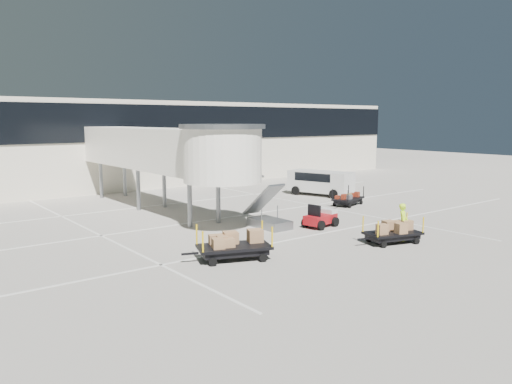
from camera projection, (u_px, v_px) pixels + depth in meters
ground at (351, 240)px, 26.19m from camera, size 140.00×140.00×0.00m
lane_markings at (237, 215)px, 33.07m from camera, size 40.00×30.00×0.02m
terminal at (116, 142)px, 48.76m from camera, size 64.00×12.11×15.20m
jet_bridge at (169, 150)px, 32.73m from camera, size 5.70×20.40×6.03m
baggage_tug at (321, 218)px, 29.38m from camera, size 2.27×1.63×1.40m
suitcase_cart at (348, 199)px, 36.72m from camera, size 3.46×2.07×1.33m
box_cart_near at (393, 233)px, 25.48m from camera, size 3.60×2.17×1.38m
box_cart_far at (230, 246)px, 22.38m from camera, size 4.05×2.68×1.57m
ground_worker at (403, 222)px, 26.03m from camera, size 0.85×0.78×1.96m
minivan at (319, 181)px, 41.71m from camera, size 3.57×5.70×2.01m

